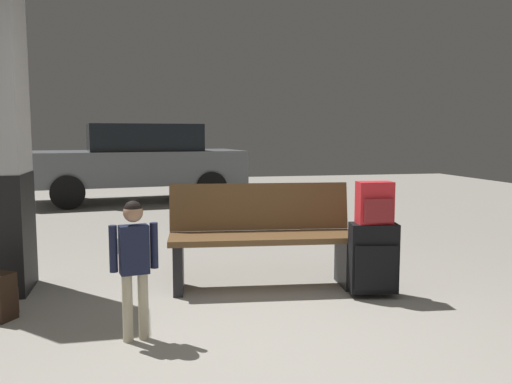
{
  "coord_description": "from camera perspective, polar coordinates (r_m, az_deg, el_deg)",
  "views": [
    {
      "loc": [
        -0.74,
        -2.92,
        1.33
      ],
      "look_at": [
        0.18,
        1.3,
        0.85
      ],
      "focal_mm": 37.21,
      "sensor_mm": 36.0,
      "label": 1
    }
  ],
  "objects": [
    {
      "name": "bench",
      "position": [
        4.62,
        0.65,
        -4.75
      ],
      "size": [
        1.65,
        0.69,
        0.89
      ],
      "color": "brown",
      "rests_on": "ground_plane"
    },
    {
      "name": "ground_plane",
      "position": [
        7.1,
        -6.09,
        -4.92
      ],
      "size": [
        18.0,
        18.0,
        0.1
      ],
      "primitive_type": "cube",
      "color": "gray"
    },
    {
      "name": "parked_car_far",
      "position": [
        10.73,
        -12.54,
        3.37
      ],
      "size": [
        4.29,
        2.22,
        1.51
      ],
      "color": "slate",
      "rests_on": "ground_plane"
    },
    {
      "name": "child",
      "position": [
        3.48,
        -13.0,
        -6.63
      ],
      "size": [
        0.3,
        0.18,
        0.91
      ],
      "color": "beige",
      "rests_on": "ground_plane"
    },
    {
      "name": "backpack_bright",
      "position": [
        4.36,
        12.66,
        -1.19
      ],
      "size": [
        0.29,
        0.21,
        0.34
      ],
      "color": "red",
      "rests_on": "suitcase"
    },
    {
      "name": "suitcase",
      "position": [
        4.44,
        12.5,
        -6.95
      ],
      "size": [
        0.41,
        0.29,
        0.6
      ],
      "color": "black",
      "rests_on": "ground_plane"
    }
  ]
}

